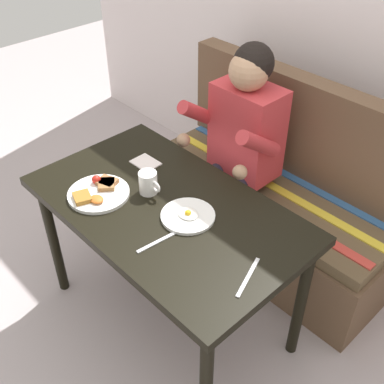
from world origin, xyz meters
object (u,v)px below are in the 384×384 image
plate_eggs (188,216)px  plate_breakfast (99,192)px  fork (156,243)px  table (167,220)px  couch (272,200)px  knife (248,277)px  person (237,139)px  napkin (146,163)px  coffee_mug (148,182)px

plate_eggs → plate_breakfast: bearing=-154.5°
plate_eggs → fork: (0.03, -0.19, -0.01)m
table → couch: bearing=90.0°
plate_breakfast → fork: size_ratio=1.55×
table → plate_eggs: (0.12, 0.02, 0.09)m
couch → plate_breakfast: size_ratio=5.45×
plate_eggs → knife: plate_eggs is taller
table → plate_breakfast: size_ratio=4.54×
table → couch: 0.83m
person → knife: size_ratio=6.06×
plate_eggs → fork: size_ratio=1.30×
person → table: bearing=-76.9°
couch → person: person is taller
table → plate_breakfast: bearing=-147.4°
plate_eggs → fork: bearing=-82.2°
fork → table: bearing=135.6°
plate_breakfast → knife: 0.76m
couch → person: (-0.14, -0.17, 0.41)m
table → napkin: napkin is taller
plate_breakfast → napkin: size_ratio=2.11×
person → fork: person is taller
plate_eggs → napkin: size_ratio=1.77×
coffee_mug → fork: bearing=-34.6°
person → napkin: (-0.16, -0.46, -0.01)m
fork → couch: bearing=104.7°
table → person: (-0.14, 0.59, 0.09)m
plate_breakfast → napkin: plate_breakfast is taller
napkin → table: bearing=-24.1°
fork → person: bearing=116.2°
person → coffee_mug: 0.58m
napkin → knife: napkin is taller
plate_eggs → knife: size_ratio=1.11×
plate_eggs → coffee_mug: 0.24m
plate_breakfast → person: bearing=81.3°
fork → plate_eggs: bearing=103.8°
plate_breakfast → coffee_mug: coffee_mug is taller
coffee_mug → person: bearing=91.8°
coffee_mug → knife: bearing=-5.4°
plate_eggs → napkin: (-0.42, 0.12, -0.01)m
couch → plate_eggs: size_ratio=6.51×
couch → fork: (0.14, -0.94, 0.40)m
fork → knife: (0.35, 0.12, 0.00)m
knife → person: bearing=114.8°
couch → fork: couch is taller
napkin → knife: size_ratio=0.63×
table → coffee_mug: size_ratio=10.17×
napkin → coffee_mug: bearing=-35.2°
knife → napkin: bearing=146.9°
couch → plate_eggs: couch is taller
table → napkin: size_ratio=9.58×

